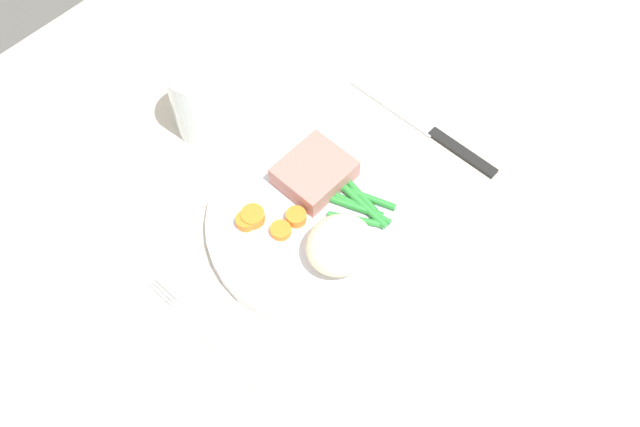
{
  "coord_description": "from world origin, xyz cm",
  "views": [
    {
      "loc": [
        -25.37,
        -26.12,
        66.84
      ],
      "look_at": [
        1.8,
        -1.13,
        4.6
      ],
      "focal_mm": 39.22,
      "sensor_mm": 36.0,
      "label": 1
    }
  ],
  "objects_px": {
    "dinner_plate": "(320,222)",
    "water_glass": "(201,104)",
    "meat_portion": "(314,173)",
    "knife": "(426,128)",
    "fork": "(207,335)"
  },
  "relations": [
    {
      "from": "meat_portion",
      "to": "fork",
      "type": "distance_m",
      "value": 0.2
    },
    {
      "from": "dinner_plate",
      "to": "water_glass",
      "type": "distance_m",
      "value": 0.19
    },
    {
      "from": "dinner_plate",
      "to": "water_glass",
      "type": "xyz_separation_m",
      "value": [
        0.01,
        0.19,
        0.03
      ]
    },
    {
      "from": "fork",
      "to": "knife",
      "type": "height_order",
      "value": "knife"
    },
    {
      "from": "dinner_plate",
      "to": "water_glass",
      "type": "height_order",
      "value": "water_glass"
    },
    {
      "from": "dinner_plate",
      "to": "meat_portion",
      "type": "distance_m",
      "value": 0.05
    },
    {
      "from": "dinner_plate",
      "to": "knife",
      "type": "relative_size",
      "value": 1.18
    },
    {
      "from": "meat_portion",
      "to": "water_glass",
      "type": "xyz_separation_m",
      "value": [
        -0.02,
        0.15,
        0.01
      ]
    },
    {
      "from": "dinner_plate",
      "to": "knife",
      "type": "xyz_separation_m",
      "value": [
        0.18,
        -0.0,
        -0.01
      ]
    },
    {
      "from": "water_glass",
      "to": "meat_portion",
      "type": "bearing_deg",
      "value": -81.26
    },
    {
      "from": "fork",
      "to": "meat_portion",
      "type": "bearing_deg",
      "value": 10.33
    },
    {
      "from": "meat_portion",
      "to": "dinner_plate",
      "type": "bearing_deg",
      "value": -130.6
    },
    {
      "from": "fork",
      "to": "knife",
      "type": "xyz_separation_m",
      "value": [
        0.35,
        -0.0,
        -0.0
      ]
    },
    {
      "from": "dinner_plate",
      "to": "meat_portion",
      "type": "relative_size",
      "value": 3.25
    },
    {
      "from": "meat_portion",
      "to": "water_glass",
      "type": "height_order",
      "value": "water_glass"
    }
  ]
}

